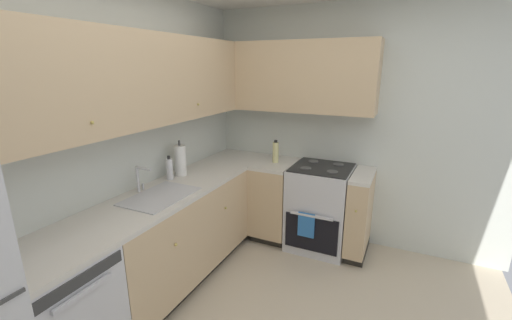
{
  "coord_description": "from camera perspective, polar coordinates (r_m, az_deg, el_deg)",
  "views": [
    {
      "loc": [
        -1.71,
        -0.57,
        1.93
      ],
      "look_at": [
        0.96,
        0.7,
        1.09
      ],
      "focal_mm": 23.12,
      "sensor_mm": 36.0,
      "label": 1
    }
  ],
  "objects": [
    {
      "name": "upper_cabinets_back",
      "position": [
        2.77,
        -20.04,
        12.79
      ],
      "size": [
        2.57,
        0.34,
        0.72
      ],
      "color": "tan"
    },
    {
      "name": "faucet",
      "position": [
        2.92,
        -19.45,
        -2.79
      ],
      "size": [
        0.07,
        0.16,
        0.23
      ],
      "color": "silver",
      "rests_on": "countertop_back"
    },
    {
      "name": "lower_cabinets_back",
      "position": [
        3.17,
        -13.71,
        -12.65
      ],
      "size": [
        1.69,
        0.62,
        0.87
      ],
      "color": "tan",
      "rests_on": "ground_plane"
    },
    {
      "name": "oven_range",
      "position": [
        3.68,
        11.03,
        -7.91
      ],
      "size": [
        0.68,
        0.62,
        1.05
      ],
      "color": "silver",
      "rests_on": "ground_plane"
    },
    {
      "name": "wall_back",
      "position": [
        2.82,
        -25.27,
        0.98
      ],
      "size": [
        3.82,
        0.05,
        2.55
      ],
      "primitive_type": "cube",
      "color": "silver",
      "rests_on": "ground_plane"
    },
    {
      "name": "countertop_right",
      "position": [
        3.57,
        7.93,
        -1.25
      ],
      "size": [
        0.6,
        1.25,
        0.03
      ],
      "color": "beige",
      "rests_on": "lower_cabinets_right"
    },
    {
      "name": "soap_bottle",
      "position": [
        3.19,
        -14.73,
        -1.48
      ],
      "size": [
        0.06,
        0.06,
        0.23
      ],
      "color": "silver",
      "rests_on": "countertop_back"
    },
    {
      "name": "upper_cabinets_right",
      "position": [
        3.62,
        5.9,
        14.14
      ],
      "size": [
        0.32,
        1.8,
        0.72
      ],
      "color": "tan"
    },
    {
      "name": "countertop_back",
      "position": [
        2.98,
        -14.26,
        -5.12
      ],
      "size": [
        2.89,
        0.6,
        0.03
      ],
      "primitive_type": "cube",
      "color": "beige",
      "rests_on": "lower_cabinets_back"
    },
    {
      "name": "sink",
      "position": [
        2.84,
        -16.16,
        -6.83
      ],
      "size": [
        0.6,
        0.4,
        0.1
      ],
      "color": "#B7B7BC",
      "rests_on": "countertop_back"
    },
    {
      "name": "wall_right",
      "position": [
        3.7,
        16.18,
        5.11
      ],
      "size": [
        0.05,
        3.19,
        2.55
      ],
      "primitive_type": "cube",
      "color": "silver",
      "rests_on": "ground_plane"
    },
    {
      "name": "lower_cabinets_right",
      "position": [
        3.73,
        7.68,
        -7.79
      ],
      "size": [
        0.62,
        1.25,
        0.87
      ],
      "color": "tan",
      "rests_on": "ground_plane"
    },
    {
      "name": "oil_bottle",
      "position": [
        3.64,
        3.41,
        1.38
      ],
      "size": [
        0.07,
        0.07,
        0.25
      ],
      "color": "beige",
      "rests_on": "countertop_right"
    },
    {
      "name": "paper_towel_roll",
      "position": [
        3.27,
        -12.96,
        -0.07
      ],
      "size": [
        0.11,
        0.11,
        0.36
      ],
      "color": "white",
      "rests_on": "countertop_back"
    }
  ]
}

